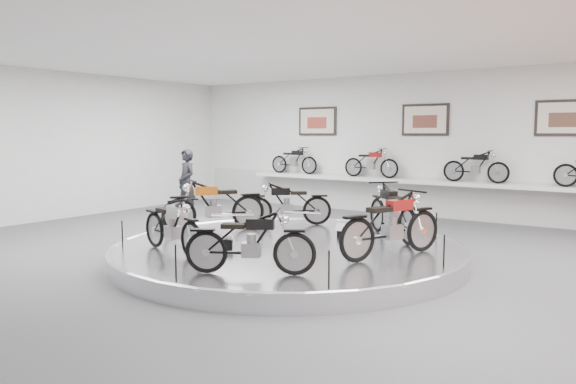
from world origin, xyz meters
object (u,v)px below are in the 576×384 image
Objects in this scene: bike_b at (288,204)px; bike_d at (172,225)px; shelf at (420,182)px; bike_a at (392,211)px; display_platform at (288,252)px; bike_c at (214,205)px; visitor at (187,183)px; bike_e at (250,242)px; bike_f at (391,224)px.

bike_b reaches higher than bike_d.
bike_d is (-1.18, -8.15, -0.22)m from shelf.
display_platform is at bearing 94.01° from bike_a.
visitor is (-3.26, 2.47, 0.10)m from bike_c.
display_platform is 3.91× the size of bike_d.
bike_b is 1.69m from bike_c.
bike_e is at bearing 78.36° from bike_b.
bike_d is 3.67m from bike_f.
bike_f is at bearing 119.64° from bike_c.
visitor is at bearing 112.30° from bike_e.
bike_c is 1.15× the size of bike_e.
display_platform is 2.20m from bike_d.
bike_a is at bearing 69.71° from bike_d.
bike_f reaches higher than bike_a.
display_platform is 3.44× the size of bike_c.
bike_b is 1.01× the size of bike_d.
shelf is 5.91× the size of bike_c.
bike_c is 1.14× the size of bike_d.
bike_d is 1.01× the size of bike_e.
visitor reaches higher than bike_d.
bike_b is 0.87× the size of visitor.
bike_b is 4.37m from bike_e.
bike_d is (-1.18, -1.75, 0.63)m from display_platform.
bike_f reaches higher than bike_b.
shelf reaches higher than display_platform.
bike_f is (1.99, 0.11, 0.70)m from display_platform.
bike_e reaches higher than display_platform.
display_platform is at bearing 85.69° from bike_b.
bike_a is at bearing 45.30° from bike_f.
shelf is 6.03× the size of bike_a.
shelf is 6.79× the size of bike_e.
bike_e is 2.52m from bike_f.
bike_c reaches higher than bike_b.
bike_d is at bearing 141.77° from bike_f.
bike_e is 0.87× the size of bike_f.
bike_f is at bearing 32.70° from bike_e.
display_platform is 3.37× the size of visitor.
bike_e is at bearing 124.69° from bike_a.
bike_b reaches higher than bike_e.
bike_a is (1.31, 1.65, 0.69)m from display_platform.
bike_f is (1.19, 2.23, 0.07)m from bike_e.
bike_f is (3.17, 1.86, 0.06)m from bike_d.
visitor reaches higher than shelf.
shelf is 4.93m from bike_a.
visitor is at bearing -53.05° from bike_b.
bike_b is at bearing 124.97° from display_platform.
bike_a is (1.31, -4.75, -0.16)m from shelf.
visitor is at bearing 32.86° from bike_a.
bike_c is at bearing 110.84° from bike_e.
bike_a reaches higher than bike_b.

